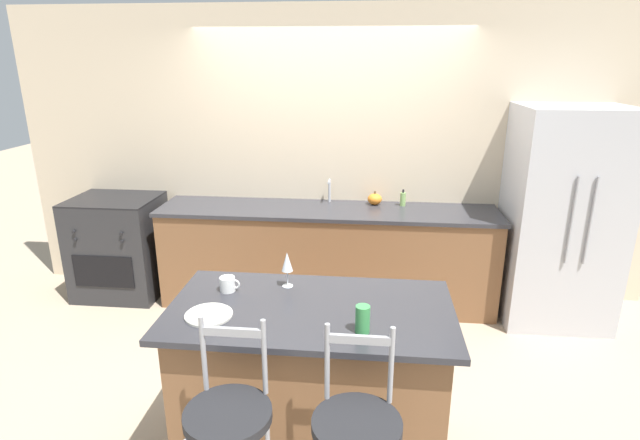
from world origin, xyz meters
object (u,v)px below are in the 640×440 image
at_px(oven_range, 119,246).
at_px(tumbler_cup, 363,319).
at_px(bar_stool_near, 230,436).
at_px(wine_glass, 287,263).
at_px(pumpkin_decoration, 375,199).
at_px(dinner_plate, 209,314).
at_px(coffee_mug, 228,284).
at_px(soap_bottle, 403,199).
at_px(refrigerator, 561,217).

bearing_deg(oven_range, tumbler_cup, -41.20).
distance_m(bar_stool_near, wine_glass, 1.04).
bearing_deg(bar_stool_near, pumpkin_decoration, 76.99).
bearing_deg(tumbler_cup, bar_stool_near, -141.93).
distance_m(dinner_plate, coffee_mug, 0.31).
distance_m(wine_glass, tumbler_cup, 0.67).
xyz_separation_m(oven_range, tumbler_cup, (2.40, -2.10, 0.51)).
height_order(wine_glass, tumbler_cup, wine_glass).
bearing_deg(oven_range, soap_bottle, 3.80).
xyz_separation_m(wine_glass, coffee_mug, (-0.34, -0.10, -0.11)).
relative_size(refrigerator, bar_stool_near, 1.64).
height_order(bar_stool_near, pumpkin_decoration, bar_stool_near).
height_order(bar_stool_near, dinner_plate, bar_stool_near).
distance_m(dinner_plate, wine_glass, 0.56).
bearing_deg(pumpkin_decoration, tumbler_cup, -91.55).
height_order(dinner_plate, tumbler_cup, tumbler_cup).
bearing_deg(bar_stool_near, soap_bottle, 71.90).
height_order(oven_range, bar_stool_near, bar_stool_near).
xyz_separation_m(dinner_plate, coffee_mug, (0.02, 0.31, 0.03)).
bearing_deg(refrigerator, wine_glass, -143.50).
distance_m(wine_glass, pumpkin_decoration, 1.89).
bearing_deg(soap_bottle, refrigerator, -9.99).
distance_m(refrigerator, bar_stool_near, 3.36).
distance_m(tumbler_cup, pumpkin_decoration, 2.30).
bearing_deg(coffee_mug, refrigerator, 34.10).
relative_size(wine_glass, coffee_mug, 1.80).
bearing_deg(tumbler_cup, soap_bottle, 82.01).
height_order(refrigerator, dinner_plate, refrigerator).
relative_size(dinner_plate, tumbler_cup, 1.76).
distance_m(bar_stool_near, pumpkin_decoration, 2.84).
height_order(bar_stool_near, coffee_mug, bar_stool_near).
xyz_separation_m(wine_glass, tumbler_cup, (0.46, -0.48, -0.08)).
distance_m(refrigerator, oven_range, 4.08).
xyz_separation_m(refrigerator, dinner_plate, (-2.47, -1.97, -0.01)).
bearing_deg(wine_glass, oven_range, 140.19).
relative_size(bar_stool_near, tumbler_cup, 7.90).
bearing_deg(oven_range, refrigerator, -0.76).
bearing_deg(bar_stool_near, dinner_plate, 114.99).
xyz_separation_m(dinner_plate, tumbler_cup, (0.82, -0.08, 0.06)).
height_order(coffee_mug, pumpkin_decoration, pumpkin_decoration).
bearing_deg(pumpkin_decoration, bar_stool_near, -103.01).
relative_size(refrigerator, soap_bottle, 12.10).
bearing_deg(refrigerator, coffee_mug, -145.90).
bearing_deg(wine_glass, dinner_plate, -131.65).
height_order(pumpkin_decoration, soap_bottle, soap_bottle).
xyz_separation_m(refrigerator, oven_range, (-4.05, 0.05, -0.45)).
height_order(refrigerator, bar_stool_near, refrigerator).
relative_size(refrigerator, dinner_plate, 7.34).
xyz_separation_m(wine_glass, pumpkin_decoration, (0.52, 1.81, -0.09)).
bearing_deg(dinner_plate, refrigerator, 38.51).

